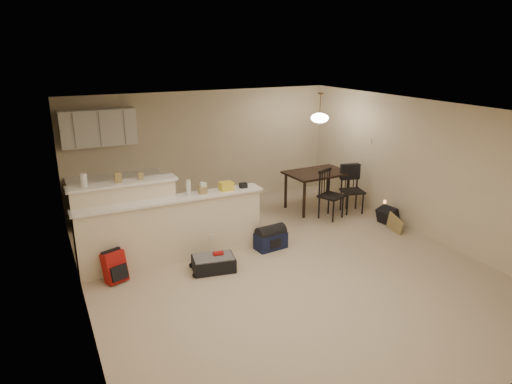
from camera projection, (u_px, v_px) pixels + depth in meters
room at (282, 191)px, 7.07m from camera, size 7.00×7.02×2.50m
breakfast_bar at (156, 227)px, 7.36m from camera, size 3.08×0.58×1.39m
upper_cabinets at (98, 128)px, 8.78m from camera, size 1.40×0.34×0.70m
kitchen_counter at (117, 199)px, 9.19m from camera, size 1.80×0.60×0.90m
thermostat at (370, 141)px, 9.57m from camera, size 0.02×0.12×0.12m
jar at (84, 180)px, 6.79m from camera, size 0.10×0.10×0.20m
cereal_box at (118, 177)px, 7.00m from camera, size 0.10×0.07×0.16m
small_box at (141, 176)px, 7.16m from camera, size 0.08×0.06×0.12m
bottle_a at (189, 188)px, 7.33m from camera, size 0.07×0.07×0.26m
bottle_b at (205, 188)px, 7.46m from camera, size 0.06×0.06×0.18m
bag_lump at (226, 186)px, 7.63m from camera, size 0.22×0.18×0.14m
pouch at (243, 185)px, 7.77m from camera, size 0.12×0.10×0.08m
extra_item_x at (203, 190)px, 7.46m from camera, size 0.13×0.10×0.12m
extra_item_y at (202, 188)px, 7.44m from camera, size 0.07×0.07×0.19m
dining_table at (317, 176)px, 9.80m from camera, size 1.36×0.94×0.82m
pendant_lamp at (320, 118)px, 9.42m from camera, size 0.36×0.36×0.62m
dining_chair_near at (331, 195)px, 9.29m from camera, size 0.57×0.56×1.02m
dining_chair_far at (352, 190)px, 9.64m from camera, size 0.52×0.50×0.99m
suitcase at (214, 264)px, 7.21m from camera, size 0.72×0.53×0.22m
red_backpack at (115, 267)px, 6.84m from camera, size 0.36×0.29×0.47m
navy_duffel at (271, 241)px, 7.98m from camera, size 0.57×0.35×0.30m
black_daypack at (388, 216)px, 9.09m from camera, size 0.30×0.39×0.33m
cardboard_sheet at (395, 224)px, 8.70m from camera, size 0.05×0.42×0.32m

